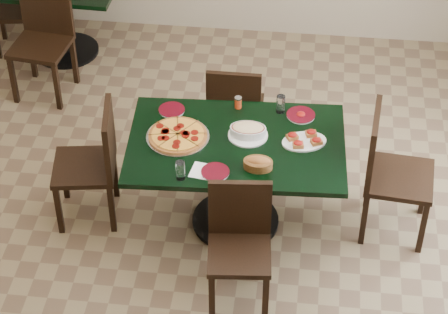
# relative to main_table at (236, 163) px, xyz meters

# --- Properties ---
(floor) EXTENTS (5.50, 5.50, 0.00)m
(floor) POSITION_rel_main_table_xyz_m (-0.20, -0.11, -0.57)
(floor) COLOR brown
(floor) RESTS_ON ground
(main_table) EXTENTS (1.52, 1.02, 0.75)m
(main_table) POSITION_rel_main_table_xyz_m (0.00, 0.00, 0.00)
(main_table) COLOR black
(main_table) RESTS_ON floor
(back_table) EXTENTS (1.11, 0.83, 0.75)m
(back_table) POSITION_rel_main_table_xyz_m (-1.80, 2.06, -0.04)
(back_table) COLOR black
(back_table) RESTS_ON floor
(chair_far) EXTENTS (0.41, 0.41, 0.87)m
(chair_far) POSITION_rel_main_table_xyz_m (-0.09, 0.74, -0.08)
(chair_far) COLOR black
(chair_far) RESTS_ON floor
(chair_near) EXTENTS (0.44, 0.44, 0.87)m
(chair_near) POSITION_rel_main_table_xyz_m (0.09, -0.63, -0.09)
(chair_near) COLOR black
(chair_near) RESTS_ON floor
(chair_right) EXTENTS (0.51, 0.51, 0.99)m
(chair_right) POSITION_rel_main_table_xyz_m (1.04, 0.09, -0.01)
(chair_right) COLOR black
(chair_right) RESTS_ON floor
(chair_left) EXTENTS (0.50, 0.50, 0.93)m
(chair_left) POSITION_rel_main_table_xyz_m (-0.99, -0.02, -0.05)
(chair_left) COLOR black
(chair_left) RESTS_ON floor
(back_chair_near) EXTENTS (0.51, 0.51, 0.98)m
(back_chair_near) POSITION_rel_main_table_xyz_m (-1.80, 1.51, -0.02)
(back_chair_near) COLOR black
(back_chair_near) RESTS_ON floor
(back_chair_left) EXTENTS (0.45, 0.45, 0.83)m
(back_chair_left) POSITION_rel_main_table_xyz_m (-2.18, 2.10, -0.11)
(back_chair_left) COLOR black
(back_chair_left) RESTS_ON floor
(pepperoni_pizza) EXTENTS (0.43, 0.43, 0.04)m
(pepperoni_pizza) POSITION_rel_main_table_xyz_m (-0.40, 0.01, 0.20)
(pepperoni_pizza) COLOR silver
(pepperoni_pizza) RESTS_ON main_table
(lasagna_casserole) EXTENTS (0.27, 0.27, 0.09)m
(lasagna_casserole) POSITION_rel_main_table_xyz_m (0.07, 0.08, 0.23)
(lasagna_casserole) COLOR silver
(lasagna_casserole) RESTS_ON main_table
(bread_basket) EXTENTS (0.19, 0.14, 0.09)m
(bread_basket) POSITION_rel_main_table_xyz_m (0.17, -0.25, 0.22)
(bread_basket) COLOR brown
(bread_basket) RESTS_ON main_table
(bruschetta_platter) EXTENTS (0.36, 0.30, 0.05)m
(bruschetta_platter) POSITION_rel_main_table_xyz_m (0.46, 0.05, 0.21)
(bruschetta_platter) COLOR silver
(bruschetta_platter) RESTS_ON main_table
(side_plate_near) EXTENTS (0.19, 0.19, 0.02)m
(side_plate_near) POSITION_rel_main_table_xyz_m (-0.10, -0.33, 0.19)
(side_plate_near) COLOR silver
(side_plate_near) RESTS_ON main_table
(side_plate_far_r) EXTENTS (0.20, 0.20, 0.03)m
(side_plate_far_r) POSITION_rel_main_table_xyz_m (0.42, 0.35, 0.19)
(side_plate_far_r) COLOR silver
(side_plate_far_r) RESTS_ON main_table
(side_plate_far_l) EXTENTS (0.19, 0.19, 0.02)m
(side_plate_far_l) POSITION_rel_main_table_xyz_m (-0.49, 0.30, 0.19)
(side_plate_far_l) COLOR silver
(side_plate_far_l) RESTS_ON main_table
(napkin_setting) EXTENTS (0.18, 0.18, 0.01)m
(napkin_setting) POSITION_rel_main_table_xyz_m (-0.18, -0.32, 0.18)
(napkin_setting) COLOR white
(napkin_setting) RESTS_ON main_table
(water_glass_a) EXTENTS (0.06, 0.06, 0.13)m
(water_glass_a) POSITION_rel_main_table_xyz_m (0.27, 0.38, 0.25)
(water_glass_a) COLOR white
(water_glass_a) RESTS_ON main_table
(water_glass_b) EXTENTS (0.06, 0.06, 0.13)m
(water_glass_b) POSITION_rel_main_table_xyz_m (-0.32, -0.41, 0.25)
(water_glass_b) COLOR white
(water_glass_b) RESTS_ON main_table
(pepper_shaker) EXTENTS (0.05, 0.05, 0.09)m
(pepper_shaker) POSITION_rel_main_table_xyz_m (-0.03, 0.39, 0.23)
(pepper_shaker) COLOR #C03F14
(pepper_shaker) RESTS_ON main_table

